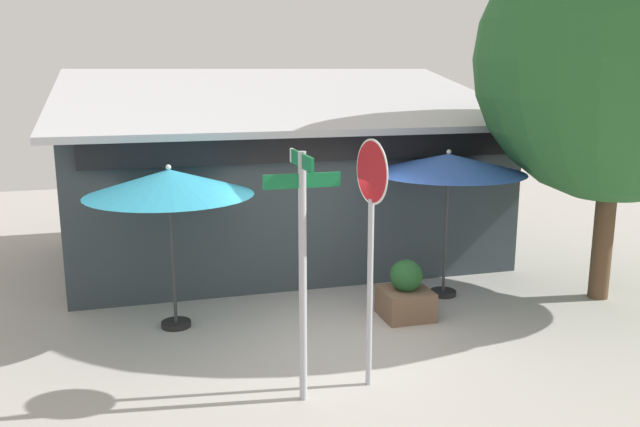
# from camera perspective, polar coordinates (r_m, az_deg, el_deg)

# --- Properties ---
(ground_plane) EXTENTS (28.00, 28.00, 0.10)m
(ground_plane) POSITION_cam_1_polar(r_m,az_deg,el_deg) (9.47, 1.61, -11.34)
(ground_plane) COLOR #ADA8A0
(cafe_building) EXTENTS (8.52, 5.38, 3.77)m
(cafe_building) POSITION_cam_1_polar(r_m,az_deg,el_deg) (13.42, -3.35, 2.71)
(cafe_building) COLOR #333D42
(cafe_building) RESTS_ON ground
(street_sign_post) EXTENTS (0.87, 0.93, 2.90)m
(street_sign_post) POSITION_cam_1_polar(r_m,az_deg,el_deg) (7.31, -1.53, -3.30)
(street_sign_post) COLOR #A8AAB2
(street_sign_post) RESTS_ON ground
(stop_sign) EXTENTS (0.12, 0.75, 3.00)m
(stop_sign) POSITION_cam_1_polar(r_m,az_deg,el_deg) (7.61, 4.45, -0.43)
(stop_sign) COLOR #A8AAB2
(stop_sign) RESTS_ON ground
(patio_umbrella_teal_left) EXTENTS (2.42, 2.42, 2.44)m
(patio_umbrella_teal_left) POSITION_cam_1_polar(r_m,az_deg,el_deg) (9.62, -12.94, 2.55)
(patio_umbrella_teal_left) COLOR black
(patio_umbrella_teal_left) RESTS_ON ground
(patio_umbrella_royal_blue_center) EXTENTS (2.53, 2.53, 2.49)m
(patio_umbrella_royal_blue_center) POSITION_cam_1_polar(r_m,az_deg,el_deg) (10.96, 11.06, 4.19)
(patio_umbrella_royal_blue_center) COLOR black
(patio_umbrella_royal_blue_center) RESTS_ON ground
(shade_tree) EXTENTS (4.84, 4.50, 6.17)m
(shade_tree) POSITION_cam_1_polar(r_m,az_deg,el_deg) (11.60, 25.69, 11.55)
(shade_tree) COLOR brown
(shade_tree) RESTS_ON ground
(sidewalk_planter) EXTENTS (0.74, 0.74, 0.92)m
(sidewalk_planter) POSITION_cam_1_polar(r_m,az_deg,el_deg) (10.29, 7.43, -6.94)
(sidewalk_planter) COLOR brown
(sidewalk_planter) RESTS_ON ground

